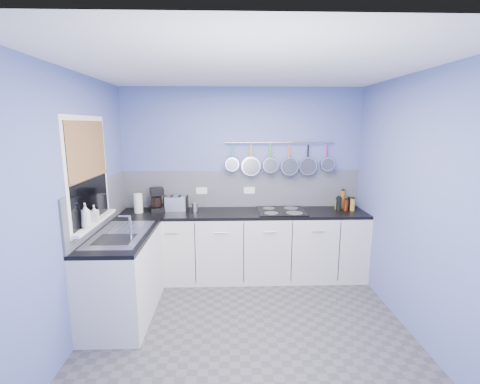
{
  "coord_description": "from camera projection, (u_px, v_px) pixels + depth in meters",
  "views": [
    {
      "loc": [
        -0.17,
        -3.13,
        2.01
      ],
      "look_at": [
        -0.05,
        0.75,
        1.25
      ],
      "focal_mm": 25.7,
      "sensor_mm": 36.0,
      "label": 1
    }
  ],
  "objects": [
    {
      "name": "sink_unit",
      "position": [
        120.0,
        234.0,
        3.54
      ],
      "size": [
        0.5,
        0.95,
        0.01
      ],
      "primitive_type": "cube",
      "color": "silver",
      "rests_on": "worktop_left"
    },
    {
      "name": "soap_bottle_a",
      "position": [
        86.0,
        216.0,
        3.23
      ],
      "size": [
        0.12,
        0.12,
        0.24
      ],
      "primitive_type": "imported",
      "rotation": [
        0.0,
        0.0,
        0.43
      ],
      "color": "white",
      "rests_on": "window_sill"
    },
    {
      "name": "coffee_maker",
      "position": [
        157.0,
        200.0,
        4.46
      ],
      "size": [
        0.23,
        0.24,
        0.31
      ],
      "primitive_type": null,
      "rotation": [
        0.0,
        0.0,
        0.34
      ],
      "color": "black",
      "rests_on": "worktop_back"
    },
    {
      "name": "condiment_0",
      "position": [
        349.0,
        203.0,
        4.63
      ],
      "size": [
        0.06,
        0.06,
        0.14
      ],
      "primitive_type": "cylinder",
      "color": "black",
      "rests_on": "worktop_back"
    },
    {
      "name": "backsplash_left",
      "position": [
        101.0,
        204.0,
        3.78
      ],
      "size": [
        0.02,
        1.8,
        0.5
      ],
      "primitive_type": "cube",
      "color": "gray",
      "rests_on": "wall_left"
    },
    {
      "name": "canister",
      "position": [
        195.0,
        207.0,
        4.46
      ],
      "size": [
        0.08,
        0.08,
        0.12
      ],
      "primitive_type": "cylinder",
      "rotation": [
        0.0,
        0.0,
        0.01
      ],
      "color": "silver",
      "rests_on": "worktop_back"
    },
    {
      "name": "toaster",
      "position": [
        176.0,
        203.0,
        4.53
      ],
      "size": [
        0.31,
        0.2,
        0.19
      ],
      "primitive_type": "cube",
      "rotation": [
        0.0,
        0.0,
        0.13
      ],
      "color": "silver",
      "rests_on": "worktop_back"
    },
    {
      "name": "pan_3",
      "position": [
        289.0,
        159.0,
        4.59
      ],
      "size": [
        0.24,
        0.11,
        0.43
      ],
      "primitive_type": null,
      "color": "silver",
      "rests_on": "pot_rail"
    },
    {
      "name": "soap_bottle_b",
      "position": [
        94.0,
        213.0,
        3.45
      ],
      "size": [
        0.09,
        0.09,
        0.17
      ],
      "primitive_type": "imported",
      "rotation": [
        0.0,
        0.0,
        0.21
      ],
      "color": "white",
      "rests_on": "window_sill"
    },
    {
      "name": "cabinet_run_left",
      "position": [
        123.0,
        277.0,
        3.63
      ],
      "size": [
        0.6,
        1.2,
        0.86
      ],
      "primitive_type": "cube",
      "color": "silver",
      "rests_on": "ground"
    },
    {
      "name": "worktop_back",
      "position": [
        243.0,
        213.0,
        4.47
      ],
      "size": [
        3.2,
        0.6,
        0.04
      ],
      "primitive_type": "cube",
      "color": "black",
      "rests_on": "cabinet_run_back"
    },
    {
      "name": "condiment_3",
      "position": [
        353.0,
        205.0,
        4.5
      ],
      "size": [
        0.06,
        0.06,
        0.16
      ],
      "primitive_type": "cylinder",
      "color": "olive",
      "rests_on": "worktop_back"
    },
    {
      "name": "condiment_2",
      "position": [
        337.0,
        204.0,
        4.6
      ],
      "size": [
        0.06,
        0.06,
        0.14
      ],
      "primitive_type": "cylinder",
      "color": "#3F721E",
      "rests_on": "worktop_back"
    },
    {
      "name": "window_frame",
      "position": [
        88.0,
        172.0,
        3.41
      ],
      "size": [
        0.01,
        1.0,
        1.1
      ],
      "primitive_type": "cube",
      "color": "white",
      "rests_on": "wall_left"
    },
    {
      "name": "window_glass",
      "position": [
        89.0,
        172.0,
        3.41
      ],
      "size": [
        0.01,
        0.9,
        1.0
      ],
      "primitive_type": "cube",
      "color": "black",
      "rests_on": "wall_left"
    },
    {
      "name": "condiment_1",
      "position": [
        343.0,
        200.0,
        4.6
      ],
      "size": [
        0.06,
        0.06,
        0.25
      ],
      "primitive_type": "cylinder",
      "color": "#8C5914",
      "rests_on": "worktop_back"
    },
    {
      "name": "pan_4",
      "position": [
        308.0,
        159.0,
        4.6
      ],
      "size": [
        0.24,
        0.07,
        0.43
      ],
      "primitive_type": null,
      "color": "silver",
      "rests_on": "pot_rail"
    },
    {
      "name": "wall_left",
      "position": [
        74.0,
        209.0,
        3.17
      ],
      "size": [
        0.02,
        3.0,
        2.5
      ],
      "primitive_type": "cube",
      "color": "#5664A8",
      "rests_on": "ground"
    },
    {
      "name": "ceiling",
      "position": [
        248.0,
        66.0,
        2.98
      ],
      "size": [
        3.2,
        3.0,
        0.02
      ],
      "primitive_type": "cube",
      "color": "white",
      "rests_on": "ground"
    },
    {
      "name": "hob",
      "position": [
        281.0,
        211.0,
        4.48
      ],
      "size": [
        0.62,
        0.54,
        0.01
      ],
      "primitive_type": "cube",
      "color": "black",
      "rests_on": "worktop_back"
    },
    {
      "name": "backsplash_back",
      "position": [
        242.0,
        189.0,
        4.7
      ],
      "size": [
        3.2,
        0.02,
        0.5
      ],
      "primitive_type": "cube",
      "color": "gray",
      "rests_on": "wall_back"
    },
    {
      "name": "pan_0",
      "position": [
        232.0,
        157.0,
        4.56
      ],
      "size": [
        0.18,
        0.11,
        0.37
      ],
      "primitive_type": null,
      "color": "silver",
      "rests_on": "pot_rail"
    },
    {
      "name": "pan_1",
      "position": [
        251.0,
        159.0,
        4.58
      ],
      "size": [
        0.25,
        0.07,
        0.44
      ],
      "primitive_type": null,
      "color": "silver",
      "rests_on": "pot_rail"
    },
    {
      "name": "condiment_5",
      "position": [
        339.0,
        204.0,
        4.49
      ],
      "size": [
        0.07,
        0.07,
        0.18
      ],
      "primitive_type": "cylinder",
      "color": "black",
      "rests_on": "worktop_back"
    },
    {
      "name": "wall_back",
      "position": [
        242.0,
        181.0,
        4.7
      ],
      "size": [
        3.2,
        0.02,
        2.5
      ],
      "primitive_type": "cube",
      "color": "#5664A8",
      "rests_on": "ground"
    },
    {
      "name": "paper_towel",
      "position": [
        138.0,
        203.0,
        4.4
      ],
      "size": [
        0.14,
        0.14,
        0.25
      ],
      "primitive_type": "cylinder",
      "rotation": [
        0.0,
        0.0,
        -0.32
      ],
      "color": "white",
      "rests_on": "worktop_back"
    },
    {
      "name": "mixer_tap",
      "position": [
        130.0,
        227.0,
        3.34
      ],
      "size": [
        0.12,
        0.08,
        0.26
      ],
      "primitive_type": null,
      "color": "silver",
      "rests_on": "worktop_left"
    },
    {
      "name": "condiment_4",
      "position": [
        346.0,
        205.0,
        4.51
      ],
      "size": [
        0.06,
        0.06,
        0.14
      ],
      "primitive_type": "cylinder",
      "color": "#4C190C",
      "rests_on": "worktop_back"
    },
    {
      "name": "socket_left",
      "position": [
        202.0,
        191.0,
        4.67
      ],
      "size": [
        0.15,
        0.01,
        0.09
      ],
      "primitive_type": "cube",
      "color": "white",
      "rests_on": "backsplash_back"
    },
    {
      "name": "worktop_left",
      "position": [
        121.0,
        236.0,
        3.54
      ],
      "size": [
        0.6,
        1.2,
        0.04
      ],
      "primitive_type": "cube",
      "color": "black",
      "rests_on": "cabinet_run_left"
    },
    {
      "name": "socket_right",
      "position": [
        249.0,
        190.0,
        4.69
      ],
      "size": [
        0.15,
        0.01,
        0.09
      ],
      "primitive_type": "cube",
      "color": "white",
      "rests_on": "backsplash_back"
    },
    {
      "name": "pot_rail",
      "position": [
        280.0,
        143.0,
        4.56
      ],
      "size": [
        1.45,
        0.02,
        0.02
      ],
      "primitive_type": "cylinder",
      "rotation": [
        0.0,
        1.57,
        0.0
      ],
      "color": "silver",
      "rests_on": "wall_back"
    },
    {
      "name": "wall_right",
      "position": [
        416.0,
        206.0,
        3.27
      ],
      "size": [
        0.02,
        3.0,
        2.5
      ],
      "primitive_type": "cube",
      "color": "#5664A8",
      "rests_on": "ground"
    },
    {
      "name": "window_sill",
      "position": [
        95.0,
        222.0,
        3.51
      ],
      "size": [
        0.1,
        0.98,
        0.03
      ],
      "primitive_type": "cube",
      "color": "white",
      "rests_on": "wall_left"
    },
    {
      "name": "pan_2",
      "position": [
        270.0,
        157.0,
        4.58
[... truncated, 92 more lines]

